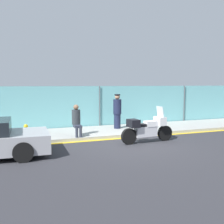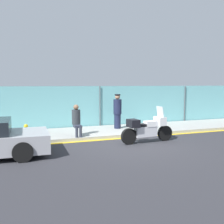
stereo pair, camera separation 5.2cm
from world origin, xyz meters
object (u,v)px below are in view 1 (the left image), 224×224
person_seated_on_curb (77,119)px  fire_hydrant (26,131)px  motorcycle (147,128)px  officer_standing (117,111)px

person_seated_on_curb → fire_hydrant: (-2.00, 0.27, -0.45)m
motorcycle → officer_standing: officer_standing is taller
person_seated_on_curb → officer_standing: bearing=26.1°
officer_standing → fire_hydrant: officer_standing is taller
motorcycle → fire_hydrant: size_ratio=4.06×
person_seated_on_curb → fire_hydrant: size_ratio=2.33×
officer_standing → person_seated_on_curb: bearing=-153.9°
motorcycle → fire_hydrant: (-4.44, 1.87, -0.15)m
person_seated_on_curb → fire_hydrant: 2.07m
motorcycle → fire_hydrant: 4.82m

